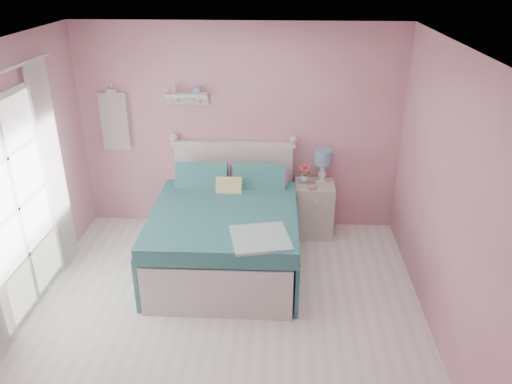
# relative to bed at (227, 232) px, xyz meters

# --- Properties ---
(floor) EXTENTS (4.50, 4.50, 0.00)m
(floor) POSITION_rel_bed_xyz_m (0.08, -1.24, -0.40)
(floor) COLOR white
(floor) RESTS_ON ground
(room_shell) EXTENTS (4.50, 4.50, 4.50)m
(room_shell) POSITION_rel_bed_xyz_m (0.08, -1.24, 1.18)
(room_shell) COLOR #C37B88
(room_shell) RESTS_ON floor
(bed) EXTENTS (1.60, 2.01, 1.16)m
(bed) POSITION_rel_bed_xyz_m (0.00, 0.00, 0.00)
(bed) COLOR silver
(bed) RESTS_ON floor
(nightstand) EXTENTS (0.48, 0.48, 0.70)m
(nightstand) POSITION_rel_bed_xyz_m (1.03, 0.75, -0.05)
(nightstand) COLOR beige
(nightstand) RESTS_ON floor
(table_lamp) EXTENTS (0.21, 0.21, 0.42)m
(table_lamp) POSITION_rel_bed_xyz_m (1.12, 0.84, 0.59)
(table_lamp) COLOR white
(table_lamp) RESTS_ON nightstand
(vase) EXTENTS (0.15, 0.15, 0.14)m
(vase) POSITION_rel_bed_xyz_m (0.89, 0.79, 0.37)
(vase) COLOR silver
(vase) RESTS_ON nightstand
(teacup) EXTENTS (0.11, 0.11, 0.08)m
(teacup) POSITION_rel_bed_xyz_m (0.99, 0.60, 0.34)
(teacup) COLOR pink
(teacup) RESTS_ON nightstand
(roses) EXTENTS (0.14, 0.11, 0.12)m
(roses) POSITION_rel_bed_xyz_m (0.89, 0.79, 0.48)
(roses) COLOR #D74958
(roses) RESTS_ON vase
(wall_shelf) EXTENTS (0.50, 0.15, 0.25)m
(wall_shelf) POSITION_rel_bed_xyz_m (-0.55, 0.95, 1.33)
(wall_shelf) COLOR silver
(wall_shelf) RESTS_ON room_shell
(hanging_dress) EXTENTS (0.34, 0.03, 0.72)m
(hanging_dress) POSITION_rel_bed_xyz_m (-1.47, 0.94, 1.00)
(hanging_dress) COLOR white
(hanging_dress) RESTS_ON room_shell
(french_door) EXTENTS (0.04, 1.32, 2.16)m
(french_door) POSITION_rel_bed_xyz_m (-1.90, -0.84, 0.67)
(french_door) COLOR silver
(french_door) RESTS_ON floor
(curtain_far) EXTENTS (0.04, 0.40, 2.32)m
(curtain_far) POSITION_rel_bed_xyz_m (-1.84, -0.10, 0.78)
(curtain_far) COLOR white
(curtain_far) RESTS_ON floor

